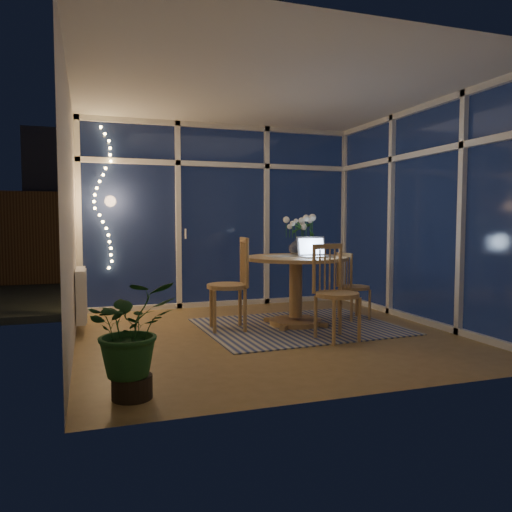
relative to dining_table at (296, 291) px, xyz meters
name	(u,v)px	position (x,y,z in m)	size (l,w,h in m)	color
floor	(270,334)	(-0.44, -0.34, -0.41)	(4.00, 4.00, 0.00)	olive
ceiling	(271,90)	(-0.44, -0.34, 2.19)	(4.00, 4.00, 0.00)	silver
wall_back	(223,216)	(-0.44, 1.66, 0.89)	(4.00, 0.04, 2.60)	beige
wall_front	(371,210)	(-0.44, -2.34, 0.89)	(4.00, 0.04, 2.60)	beige
wall_left	(71,213)	(-2.44, -0.34, 0.89)	(0.04, 4.00, 2.60)	beige
wall_right	(427,215)	(1.56, -0.34, 0.89)	(0.04, 4.00, 2.60)	beige
window_wall_back	(223,216)	(-0.44, 1.62, 0.89)	(4.00, 0.10, 2.60)	white
window_wall_right	(425,215)	(1.52, -0.34, 0.89)	(0.10, 4.00, 2.60)	white
radiator	(81,294)	(-2.38, 0.56, -0.01)	(0.10, 0.70, 0.58)	white
fairy_lights	(103,198)	(-2.09, 1.54, 1.12)	(0.24, 0.10, 1.85)	#FFC866
garden_patio	(209,283)	(0.06, 4.66, -0.47)	(12.00, 6.00, 0.10)	black
garden_fence	(180,237)	(-0.44, 5.16, 0.49)	(11.00, 0.08, 1.80)	#3A2415
neighbour_roof	(172,185)	(-0.14, 8.16, 1.79)	(7.00, 3.00, 2.20)	#363841
garden_shrubs	(155,268)	(-1.24, 3.06, 0.04)	(0.90, 0.90, 0.90)	black
rug	(299,326)	(0.00, -0.10, -0.40)	(2.19, 1.75, 0.01)	#B6AE93
dining_table	(296,291)	(0.00, 0.00, 0.00)	(1.19, 1.19, 0.81)	#AF874F
chair_left	(228,284)	(-0.83, -0.01, 0.12)	(0.49, 0.49, 1.06)	#AF874F
chair_right	(354,286)	(0.82, 0.08, 0.02)	(0.39, 0.39, 0.85)	#AF874F
chair_front	(337,292)	(0.11, -0.82, 0.09)	(0.46, 0.46, 1.00)	#AF874F
laptop	(316,246)	(0.17, -0.20, 0.54)	(0.35, 0.30, 0.26)	#BBBBC0
flower_vase	(298,246)	(0.12, 0.24, 0.51)	(0.20, 0.20, 0.21)	silver
bowl	(317,253)	(0.35, 0.17, 0.43)	(0.15, 0.15, 0.04)	white
newspapers	(283,256)	(-0.12, 0.10, 0.41)	(0.36, 0.27, 0.01)	#BAB7B1
phone	(313,257)	(0.14, -0.17, 0.41)	(0.11, 0.06, 0.01)	black
potted_plant	(131,344)	(-2.02, -1.88, -0.03)	(0.54, 0.47, 0.76)	#194820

